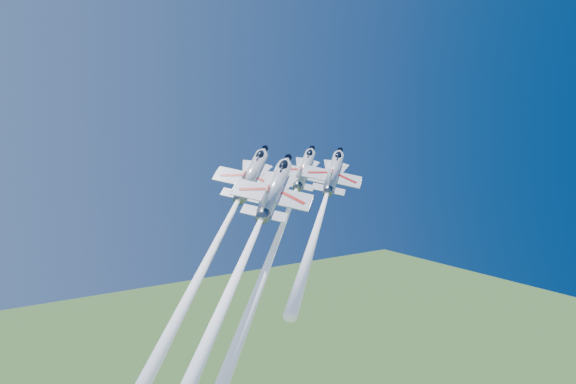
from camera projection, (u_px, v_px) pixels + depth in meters
jet_lead at (276, 242)px, 84.63m from camera, size 29.45×33.93×41.22m
jet_left at (205, 265)px, 78.04m from camera, size 34.01×39.03×46.74m
jet_right at (322, 211)px, 83.88m from camera, size 20.89×23.11×24.34m
jet_slot at (236, 277)px, 71.60m from camera, size 32.00×36.29×41.36m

